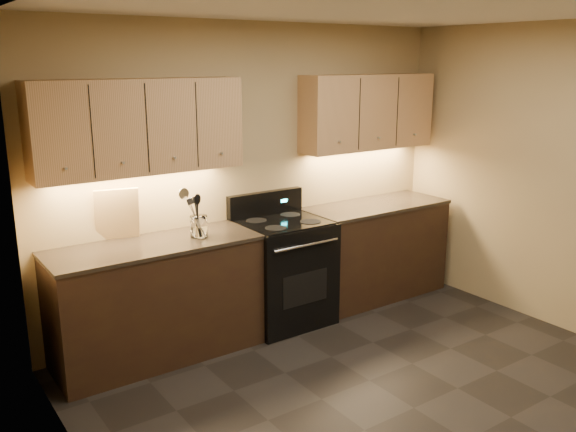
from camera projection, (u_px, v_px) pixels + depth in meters
name	position (u px, v px, depth m)	size (l,w,h in m)	color
floor	(414.00, 408.00, 4.12)	(4.00, 4.00, 0.00)	black
ceiling	(437.00, 2.00, 3.47)	(4.00, 4.00, 0.00)	silver
wall_back	(255.00, 174.00, 5.38)	(4.00, 0.04, 2.60)	tan
wall_left	(110.00, 290.00, 2.68)	(0.04, 4.00, 2.60)	tan
counter_left	(157.00, 300.00, 4.74)	(1.62, 0.62, 0.93)	black
counter_right	(374.00, 250.00, 6.00)	(1.46, 0.62, 0.93)	black
stove	(283.00, 270.00, 5.38)	(0.76, 0.68, 1.14)	black
upper_cab_left	(139.00, 127.00, 4.53)	(1.60, 0.30, 0.70)	tan
upper_cab_right	(368.00, 112.00, 5.79)	(1.44, 0.30, 0.70)	tan
outlet_plate	(113.00, 215.00, 4.70)	(0.09, 0.01, 0.12)	#B2B5BA
utensil_crock	(199.00, 227.00, 4.78)	(0.14, 0.14, 0.17)	white
cutting_board	(117.00, 214.00, 4.67)	(0.33, 0.02, 0.42)	tan
wooden_spoon	(197.00, 217.00, 4.74)	(0.06, 0.06, 0.29)	tan
black_spoon	(197.00, 214.00, 4.76)	(0.06, 0.06, 0.33)	black
black_turner	(199.00, 216.00, 4.74)	(0.08, 0.08, 0.32)	black
steel_spatula	(201.00, 213.00, 4.76)	(0.08, 0.08, 0.35)	silver
steel_skimmer	(203.00, 210.00, 4.75)	(0.09, 0.09, 0.40)	silver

